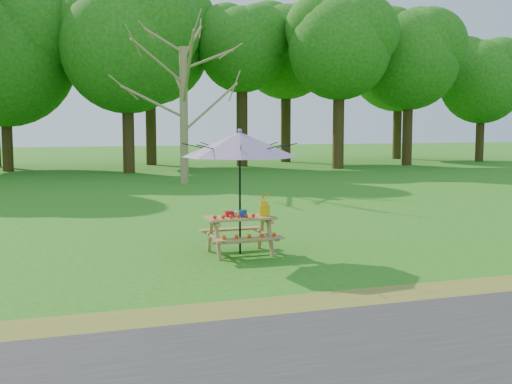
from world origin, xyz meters
name	(u,v)px	position (x,y,z in m)	size (l,w,h in m)	color
ground	(165,268)	(0.00, 0.00, 0.00)	(120.00, 120.00, 0.00)	#227516
drygrass_strip	(207,317)	(0.00, -2.80, 0.00)	(120.00, 1.20, 0.01)	olive
treeline	(76,3)	(0.00, 22.00, 8.00)	(60.00, 12.00, 16.00)	#16570E
picnic_table	(240,236)	(1.49, 0.70, 0.33)	(1.20, 1.32, 0.67)	#A46A4A
patio_umbrella	(240,145)	(1.49, 0.70, 1.95)	(2.54, 2.54, 2.25)	black
produce_bins	(236,214)	(1.43, 0.72, 0.72)	(0.35, 0.40, 0.13)	red
tomatoes_row	(235,216)	(1.34, 0.52, 0.71)	(0.77, 0.13, 0.07)	#EE3608
flower_bucket	(265,203)	(1.94, 0.68, 0.90)	(0.33, 0.31, 0.43)	#E0B80B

